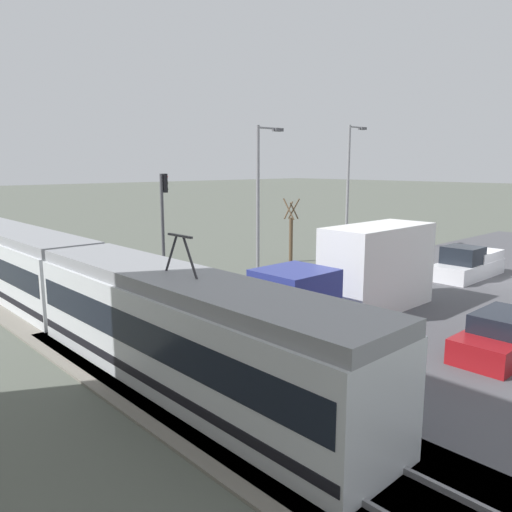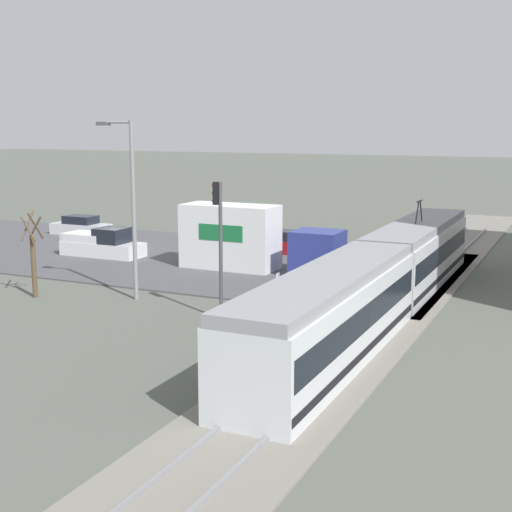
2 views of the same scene
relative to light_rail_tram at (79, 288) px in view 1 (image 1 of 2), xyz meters
The scene contains 12 objects.
ground_plane 21.61m from the light_rail_tram, 112.55° to the right, with size 320.00×320.00×0.00m, color #565B51.
road_surface 21.61m from the light_rail_tram, 112.55° to the right, with size 17.20×43.41×0.08m.
rail_bed 8.42m from the light_rail_tram, behind, with size 59.45×4.40×0.22m.
light_rail_tram is the anchor object (origin of this frame).
box_truck 11.34m from the light_rail_tram, 124.39° to the right, with size 2.40×9.38×3.66m.
pickup_truck 20.63m from the light_rail_tram, 108.20° to the right, with size 2.01×5.31×1.82m.
sedan_car_1 15.39m from the light_rail_tram, 143.92° to the right, with size 1.83×4.55×1.42m.
traffic_light_pole 7.34m from the light_rail_tram, 60.74° to the right, with size 0.28×0.47×5.87m.
street_tree 16.48m from the light_rail_tram, 76.86° to the right, with size 1.00×0.83×4.18m.
street_lamp_near_crossing 12.20m from the light_rail_tram, 80.21° to the right, with size 0.36×1.95×8.44m.
street_lamp_mid_block 22.80m from the light_rail_tram, 80.46° to the right, with size 0.36×1.95×9.12m.
no_parking_sign 4.76m from the light_rail_tram, 47.38° to the right, with size 0.32×0.08×2.20m.
Camera 1 is at (-10.05, 27.71, 6.28)m, focal length 35.00 mm.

